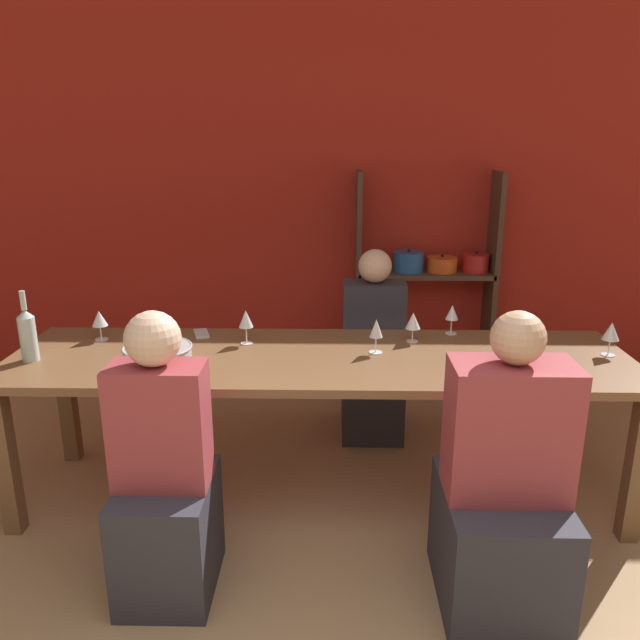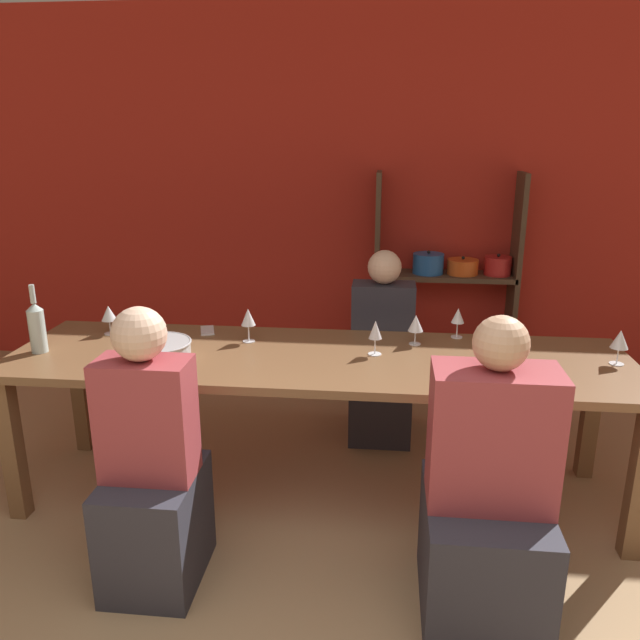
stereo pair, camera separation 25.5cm
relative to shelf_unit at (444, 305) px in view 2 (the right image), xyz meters
name	(u,v)px [view 2 (the right image)]	position (x,y,z in m)	size (l,w,h in m)	color
wall_back_red	(360,195)	(-0.65, 0.20, 0.79)	(8.80, 0.06, 2.70)	red
shelf_unit	(444,305)	(0.00, 0.00, 0.00)	(1.04, 0.30, 1.53)	#4C3828
dining_table	(318,371)	(-0.76, -1.73, 0.12)	(3.01, 0.85, 0.76)	brown
mixing_bowl	(158,350)	(-1.50, -1.87, 0.25)	(0.32, 0.32, 0.09)	#B7BABC
wine_bottle_green	(37,326)	(-2.13, -1.82, 0.33)	(0.08, 0.08, 0.34)	#B2C6C1
wine_glass_red_a	(620,340)	(0.64, -1.70, 0.32)	(0.08, 0.08, 0.17)	white
wine_glass_red_b	(458,317)	(-0.06, -1.37, 0.31)	(0.07, 0.07, 0.16)	white
wine_glass_white_a	(416,324)	(-0.28, -1.51, 0.31)	(0.08, 0.08, 0.16)	white
wine_glass_empty_a	(375,331)	(-0.48, -1.68, 0.32)	(0.07, 0.07, 0.17)	white
wine_glass_red_c	(109,314)	(-1.90, -1.51, 0.31)	(0.08, 0.08, 0.16)	white
wine_glass_white_b	(248,318)	(-1.13, -1.56, 0.33)	(0.07, 0.07, 0.18)	white
cell_phone	(207,330)	(-1.40, -1.41, 0.20)	(0.11, 0.16, 0.01)	silver
person_near_a	(152,484)	(-1.35, -2.42, -0.12)	(0.36, 0.45, 1.18)	#2D2D38
person_far_a	(381,369)	(-0.45, -1.00, -0.14)	(0.37, 0.46, 1.15)	#2D2D38
person_near_b	(486,513)	(-0.04, -2.47, -0.13)	(0.45, 0.57, 1.20)	#2D2D38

